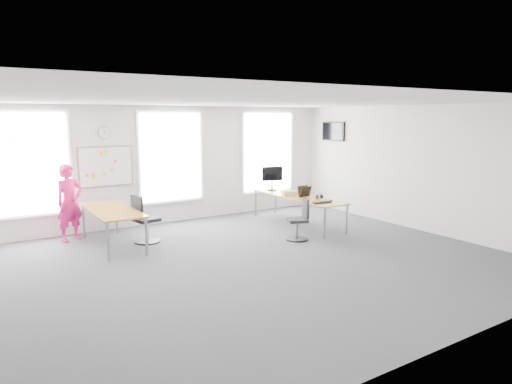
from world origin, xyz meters
TOP-DOWN VIEW (x-y plane):
  - floor at (0.00, 0.00)m, footprint 10.00×10.00m
  - ceiling at (0.00, 0.00)m, footprint 10.00×10.00m
  - wall_back at (0.00, 4.00)m, footprint 10.00×0.00m
  - wall_front at (0.00, -4.00)m, footprint 10.00×0.00m
  - wall_right at (5.00, 0.00)m, footprint 0.00×10.00m
  - window_left at (-3.00, 3.97)m, footprint 1.60×0.06m
  - window_mid at (0.30, 3.97)m, footprint 1.60×0.06m
  - window_right at (3.30, 3.97)m, footprint 1.60×0.06m
  - desk_right at (2.89, 2.00)m, footprint 0.80×3.00m
  - desk_left at (-1.65, 2.51)m, footprint 0.87×2.17m
  - chair_right at (2.00, 0.77)m, footprint 0.55×0.55m
  - chair_left at (-1.00, 2.40)m, footprint 0.56×0.56m
  - person at (-2.31, 3.44)m, footprint 0.73×0.62m
  - whiteboard at (-1.35, 3.97)m, footprint 1.20×0.03m
  - wall_clock at (-1.35, 3.97)m, footprint 0.30×0.04m
  - tv at (4.95, 3.00)m, footprint 0.06×0.90m
  - keyboard at (2.76, 0.92)m, footprint 0.46×0.22m
  - mouse at (3.06, 0.94)m, footprint 0.08×0.12m
  - lens_cap at (2.95, 1.30)m, footprint 0.07×0.07m
  - headphones at (3.09, 1.39)m, footprint 0.18×0.10m
  - laptop_sleeve at (2.94, 1.79)m, footprint 0.35×0.21m
  - paper_stack at (2.76, 2.19)m, footprint 0.41×0.35m
  - monitor at (2.86, 3.09)m, footprint 0.58×0.24m

SIDE VIEW (x-z plane):
  - floor at x=0.00m, z-range 0.00..0.00m
  - chair_right at x=2.00m, z-range -0.06..0.88m
  - chair_left at x=-1.00m, z-range -0.07..0.99m
  - desk_right at x=2.89m, z-range 0.32..1.05m
  - desk_left at x=-1.65m, z-range 0.33..1.12m
  - lens_cap at x=2.95m, z-range 0.73..0.74m
  - keyboard at x=2.76m, z-range 0.73..0.75m
  - mouse at x=3.06m, z-range 0.73..0.77m
  - headphones at x=3.09m, z-range 0.73..0.83m
  - paper_stack at x=2.76m, z-range 0.73..0.85m
  - person at x=-2.31m, z-range 0.00..1.71m
  - laptop_sleeve at x=2.94m, z-range 0.73..1.01m
  - monitor at x=2.86m, z-range 0.80..1.45m
  - wall_back at x=0.00m, z-range -3.50..6.50m
  - wall_front at x=0.00m, z-range -3.50..6.50m
  - wall_right at x=5.00m, z-range -3.50..6.50m
  - whiteboard at x=-1.35m, z-range 1.10..2.00m
  - window_left at x=-3.00m, z-range 0.60..2.80m
  - window_mid at x=0.30m, z-range 0.60..2.80m
  - window_right at x=3.30m, z-range 0.60..2.80m
  - tv at x=4.95m, z-range 2.02..2.57m
  - wall_clock at x=-1.35m, z-range 2.20..2.50m
  - ceiling at x=0.00m, z-range 3.00..3.00m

